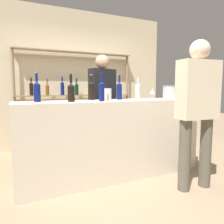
# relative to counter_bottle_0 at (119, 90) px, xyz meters

# --- Properties ---
(ground_plane) EXTENTS (16.00, 16.00, 0.00)m
(ground_plane) POSITION_rel_counter_bottle_0_xyz_m (-0.17, -0.12, -1.19)
(ground_plane) COLOR #9E8466
(bar_counter) EXTENTS (2.51, 0.59, 1.05)m
(bar_counter) POSITION_rel_counter_bottle_0_xyz_m (-0.17, -0.12, -0.66)
(bar_counter) COLOR beige
(bar_counter) RESTS_ON ground_plane
(back_wall) EXTENTS (4.11, 0.12, 2.80)m
(back_wall) POSITION_rel_counter_bottle_0_xyz_m (-0.17, 1.77, 0.21)
(back_wall) COLOR beige
(back_wall) RESTS_ON ground_plane
(back_shelf) EXTENTS (2.39, 0.18, 1.94)m
(back_shelf) POSITION_rel_counter_bottle_0_xyz_m (-0.17, 1.59, 0.09)
(back_shelf) COLOR #897056
(back_shelf) RESTS_ON ground_plane
(counter_bottle_0) EXTENTS (0.07, 0.07, 0.35)m
(counter_bottle_0) POSITION_rel_counter_bottle_0_xyz_m (0.00, 0.00, 0.00)
(counter_bottle_0) COLOR #0F1956
(counter_bottle_0) RESTS_ON bar_counter
(counter_bottle_1) EXTENTS (0.08, 0.08, 0.35)m
(counter_bottle_1) POSITION_rel_counter_bottle_0_xyz_m (-0.40, 0.07, 0.01)
(counter_bottle_1) COLOR black
(counter_bottle_1) RESTS_ON bar_counter
(counter_bottle_2) EXTENTS (0.08, 0.08, 0.33)m
(counter_bottle_2) POSITION_rel_counter_bottle_0_xyz_m (-0.75, -0.20, -0.01)
(counter_bottle_2) COLOR black
(counter_bottle_2) RESTS_ON bar_counter
(counter_bottle_3) EXTENTS (0.07, 0.07, 0.36)m
(counter_bottle_3) POSITION_rel_counter_bottle_0_xyz_m (-0.37, -0.25, 0.00)
(counter_bottle_3) COLOR #0F1956
(counter_bottle_3) RESTS_ON bar_counter
(counter_bottle_4) EXTENTS (0.07, 0.07, 0.32)m
(counter_bottle_4) POSITION_rel_counter_bottle_0_xyz_m (0.12, -0.30, -0.01)
(counter_bottle_4) COLOR silver
(counter_bottle_4) RESTS_ON bar_counter
(counter_bottle_5) EXTENTS (0.08, 0.08, 0.35)m
(counter_bottle_5) POSITION_rel_counter_bottle_0_xyz_m (-1.12, -0.06, -0.00)
(counter_bottle_5) COLOR #0F1956
(counter_bottle_5) RESTS_ON bar_counter
(wine_glass) EXTENTS (0.08, 0.08, 0.16)m
(wine_glass) POSITION_rel_counter_bottle_0_xyz_m (0.50, -0.08, -0.02)
(wine_glass) COLOR silver
(wine_glass) RESTS_ON bar_counter
(ice_bucket) EXTENTS (0.24, 0.24, 0.20)m
(ice_bucket) POSITION_rel_counter_bottle_0_xyz_m (0.85, -0.06, -0.03)
(ice_bucket) COLOR #B2B2B7
(ice_bucket) RESTS_ON bar_counter
(cork_jar) EXTENTS (0.12, 0.12, 0.16)m
(cork_jar) POSITION_rel_counter_bottle_0_xyz_m (-0.23, -0.08, -0.05)
(cork_jar) COLOR silver
(cork_jar) RESTS_ON bar_counter
(server_behind_counter) EXTENTS (0.48, 0.29, 1.76)m
(server_behind_counter) POSITION_rel_counter_bottle_0_xyz_m (-0.01, 0.62, -0.14)
(server_behind_counter) COLOR black
(server_behind_counter) RESTS_ON ground_plane
(customer_right) EXTENTS (0.51, 0.25, 1.77)m
(customer_right) POSITION_rel_counter_bottle_0_xyz_m (0.59, -0.88, -0.15)
(customer_right) COLOR #575347
(customer_right) RESTS_ON ground_plane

